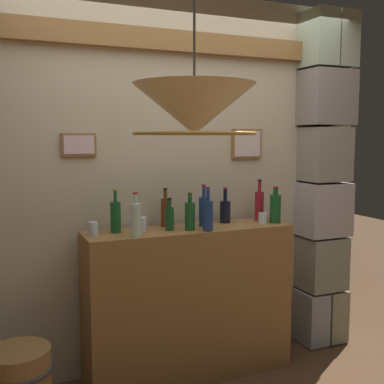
# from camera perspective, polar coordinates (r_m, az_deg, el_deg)

# --- Properties ---
(panelled_rear_partition) EXTENTS (3.10, 0.15, 2.64)m
(panelled_rear_partition) POSITION_cam_1_polar(r_m,az_deg,el_deg) (3.43, -2.07, 2.20)
(panelled_rear_partition) COLOR #BCAD8E
(panelled_rear_partition) RESTS_ON ground
(stone_pillar) EXTENTS (0.38, 0.34, 2.57)m
(stone_pillar) POSITION_cam_1_polar(r_m,az_deg,el_deg) (3.90, 15.18, 1.44)
(stone_pillar) COLOR #90979B
(stone_pillar) RESTS_ON ground
(bar_shelf_unit) EXTENTS (1.42, 0.38, 1.03)m
(bar_shelf_unit) POSITION_cam_1_polar(r_m,az_deg,el_deg) (3.37, -0.34, -12.98)
(bar_shelf_unit) COLOR olive
(bar_shelf_unit) RESTS_ON ground
(liquor_bottle_sherry) EXTENTS (0.07, 0.07, 0.26)m
(liquor_bottle_sherry) POSITION_cam_1_polar(r_m,az_deg,el_deg) (3.15, -0.25, -2.78)
(liquor_bottle_sherry) COLOR #1A5223
(liquor_bottle_sherry) RESTS_ON bar_shelf_unit
(liquor_bottle_rum) EXTENTS (0.07, 0.07, 0.28)m
(liquor_bottle_rum) POSITION_cam_1_polar(r_m,az_deg,el_deg) (3.10, -9.08, -2.87)
(liquor_bottle_rum) COLOR #175527
(liquor_bottle_rum) RESTS_ON bar_shelf_unit
(liquor_bottle_port) EXTENTS (0.06, 0.06, 0.27)m
(liquor_bottle_port) POSITION_cam_1_polar(r_m,az_deg,el_deg) (3.28, -3.19, -2.33)
(liquor_bottle_port) COLOR #603215
(liquor_bottle_port) RESTS_ON bar_shelf_unit
(liquor_bottle_rye) EXTENTS (0.07, 0.07, 0.27)m
(liquor_bottle_rye) POSITION_cam_1_polar(r_m,az_deg,el_deg) (2.96, -6.72, -3.22)
(liquor_bottle_rye) COLOR silver
(liquor_bottle_rye) RESTS_ON bar_shelf_unit
(liquor_bottle_amaro) EXTENTS (0.08, 0.08, 0.25)m
(liquor_bottle_amaro) POSITION_cam_1_polar(r_m,az_deg,el_deg) (3.43, 3.96, -2.21)
(liquor_bottle_amaro) COLOR black
(liquor_bottle_amaro) RESTS_ON bar_shelf_unit
(liquor_bottle_brandy) EXTENTS (0.08, 0.08, 0.26)m
(liquor_bottle_brandy) POSITION_cam_1_polar(r_m,az_deg,el_deg) (3.47, 9.88, -1.85)
(liquor_bottle_brandy) COLOR #175026
(liquor_bottle_brandy) RESTS_ON bar_shelf_unit
(liquor_bottle_mezcal) EXTENTS (0.06, 0.06, 0.22)m
(liquor_bottle_mezcal) POSITION_cam_1_polar(r_m,az_deg,el_deg) (3.14, -2.69, -3.08)
(liquor_bottle_mezcal) COLOR #174B23
(liquor_bottle_mezcal) RESTS_ON bar_shelf_unit
(liquor_bottle_gin) EXTENTS (0.07, 0.07, 0.29)m
(liquor_bottle_gin) POSITION_cam_1_polar(r_m,az_deg,el_deg) (3.29, 1.42, -2.22)
(liquor_bottle_gin) COLOR navy
(liquor_bottle_gin) RESTS_ON bar_shelf_unit
(liquor_bottle_vermouth) EXTENTS (0.07, 0.07, 0.29)m
(liquor_bottle_vermouth) POSITION_cam_1_polar(r_m,az_deg,el_deg) (3.12, 1.90, -2.72)
(liquor_bottle_vermouth) COLOR navy
(liquor_bottle_vermouth) RESTS_ON bar_shelf_unit
(liquor_bottle_bourbon) EXTENTS (0.07, 0.07, 0.30)m
(liquor_bottle_bourbon) POSITION_cam_1_polar(r_m,az_deg,el_deg) (3.56, 8.00, -1.50)
(liquor_bottle_bourbon) COLOR maroon
(liquor_bottle_bourbon) RESTS_ON bar_shelf_unit
(glass_tumbler_rocks) EXTENTS (0.06, 0.06, 0.09)m
(glass_tumbler_rocks) POSITION_cam_1_polar(r_m,az_deg,el_deg) (3.03, -11.65, -4.32)
(glass_tumbler_rocks) COLOR silver
(glass_tumbler_rocks) RESTS_ON bar_shelf_unit
(glass_tumbler_highball) EXTENTS (0.06, 0.06, 0.07)m
(glass_tumbler_highball) POSITION_cam_1_polar(r_m,az_deg,el_deg) (3.45, 8.43, -3.08)
(glass_tumbler_highball) COLOR silver
(glass_tumbler_highball) RESTS_ON bar_shelf_unit
(glass_tumbler_shot) EXTENTS (0.08, 0.08, 0.09)m
(glass_tumbler_shot) POSITION_cam_1_polar(r_m,az_deg,el_deg) (3.13, -6.13, -3.84)
(glass_tumbler_shot) COLOR silver
(glass_tumbler_shot) RESTS_ON bar_shelf_unit
(pendant_lamp) EXTENTS (0.58, 0.58, 0.63)m
(pendant_lamp) POSITION_cam_1_polar(r_m,az_deg,el_deg) (2.24, 0.27, 9.63)
(pendant_lamp) COLOR beige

